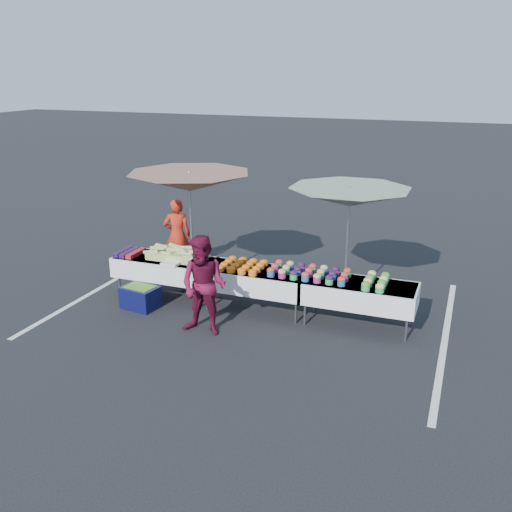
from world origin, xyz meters
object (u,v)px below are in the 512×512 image
(customer, at_px, (204,286))
(storage_bin, at_px, (140,297))
(umbrella_left, at_px, (190,183))
(umbrella_right, at_px, (349,198))
(table_left, at_px, (165,266))
(vendor, at_px, (177,235))
(table_right, at_px, (359,293))
(table_center, at_px, (256,279))

(customer, xyz_separation_m, storage_bin, (-1.51, 0.50, -0.60))
(umbrella_left, xyz_separation_m, umbrella_right, (2.84, 0.40, -0.14))
(table_left, bearing_deg, vendor, 109.39)
(vendor, height_order, customer, customer)
(umbrella_left, distance_m, storage_bin, 2.22)
(customer, height_order, storage_bin, customer)
(table_right, height_order, storage_bin, table_right)
(customer, bearing_deg, umbrella_left, 123.07)
(umbrella_right, bearing_deg, storage_bin, -156.57)
(umbrella_right, relative_size, storage_bin, 4.09)
(table_right, relative_size, storage_bin, 2.76)
(table_center, height_order, storage_bin, table_center)
(customer, height_order, umbrella_left, umbrella_left)
(table_right, bearing_deg, table_left, 180.00)
(table_left, relative_size, vendor, 1.22)
(table_right, relative_size, customer, 1.15)
(table_left, distance_m, storage_bin, 0.77)
(customer, xyz_separation_m, umbrella_left, (-1.00, 1.55, 1.29))
(table_center, relative_size, vendor, 1.22)
(umbrella_right, bearing_deg, vendor, 171.15)
(table_right, bearing_deg, table_center, 180.00)
(table_right, xyz_separation_m, vendor, (-4.08, 1.37, 0.18))
(table_right, xyz_separation_m, customer, (-2.24, -1.15, 0.23))
(table_left, height_order, umbrella_right, umbrella_right)
(table_center, relative_size, umbrella_left, 0.80)
(table_center, xyz_separation_m, vendor, (-2.28, 1.37, 0.18))
(vendor, relative_size, customer, 0.95)
(table_center, relative_size, umbrella_right, 0.67)
(table_center, bearing_deg, customer, -110.68)
(table_center, xyz_separation_m, table_right, (1.80, 0.00, 0.00))
(table_right, distance_m, umbrella_left, 3.60)
(table_left, height_order, umbrella_left, umbrella_left)
(storage_bin, bearing_deg, umbrella_left, 72.54)
(customer, distance_m, umbrella_left, 2.25)
(table_left, bearing_deg, table_right, 0.00)
(table_right, relative_size, umbrella_right, 0.67)
(table_right, height_order, umbrella_right, umbrella_right)
(table_left, height_order, customer, customer)
(table_right, relative_size, umbrella_left, 0.80)
(table_right, bearing_deg, vendor, 161.42)
(vendor, bearing_deg, table_left, 85.18)
(table_right, height_order, umbrella_left, umbrella_left)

